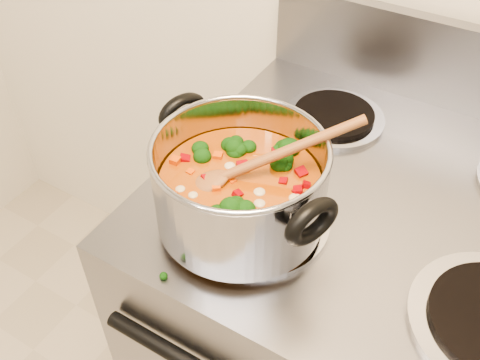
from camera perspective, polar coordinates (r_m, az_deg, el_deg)
name	(u,v)px	position (r m, az deg, el deg)	size (l,w,h in m)	color
electric_range	(356,352)	(1.21, 12.32, -17.51)	(0.74, 0.67, 1.08)	gray
stockpot	(240,187)	(0.74, -0.01, -0.71)	(0.30, 0.24, 0.15)	#A2A2AA
wooden_spoon	(247,167)	(0.71, 0.75, 1.40)	(0.20, 0.18, 0.10)	brown
cooktop_crumbs	(168,232)	(0.78, -7.67, -5.52)	(0.09, 0.32, 0.01)	black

